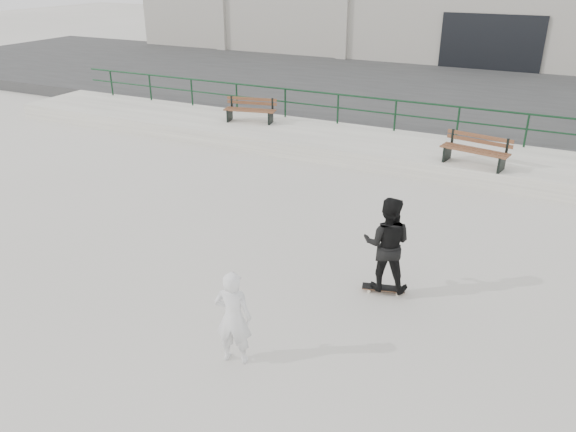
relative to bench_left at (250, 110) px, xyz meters
The scene contains 9 objects.
ground 11.32m from the bench_left, 59.15° to the right, with size 120.00×120.00×0.00m, color #B6B2A7.
ledge 5.83m from the bench_left, ahead, with size 30.00×3.00×0.50m, color #B7B3A7.
parking_strip 10.15m from the bench_left, 55.14° to the left, with size 60.00×14.00×0.50m, color #363636.
railing 5.90m from the bench_left, 10.84° to the left, with size 28.00×0.06×1.03m.
bench_left is the anchor object (origin of this frame).
bench_right 7.82m from the bench_left, ahead, with size 1.88×0.85×0.84m.
skateboard 10.66m from the bench_left, 46.91° to the right, with size 0.81×0.40×0.09m.
standing_skater 10.63m from the bench_left, 46.91° to the right, with size 0.87×0.68×1.79m, color black.
seated_skater 12.14m from the bench_left, 61.38° to the right, with size 0.57×0.37×1.55m, color white.
Camera 1 is at (3.83, -6.82, 5.60)m, focal length 35.00 mm.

